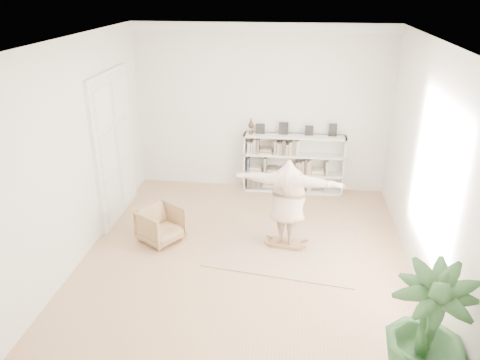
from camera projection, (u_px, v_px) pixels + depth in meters
The scene contains 9 objects.
floor at pixel (246, 255), 8.08m from camera, with size 6.00×6.00×0.00m, color #A27B54.
room_shell at pixel (262, 27), 9.38m from camera, with size 6.00×6.00×6.00m.
doors at pixel (114, 148), 9.01m from camera, with size 0.09×1.78×2.92m.
bookshelf at pixel (293, 164), 10.32m from camera, with size 2.20×0.35×1.64m.
armchair at pixel (160, 225), 8.42m from camera, with size 0.68×0.70×0.64m, color #A57F57.
rug at pixel (286, 246), 8.35m from camera, with size 2.50×2.00×0.02m, color tan.
rocker_board at pixel (286, 243), 8.32m from camera, with size 0.55×0.38×0.11m.
person at pixel (288, 200), 7.99m from camera, with size 1.92×0.52×1.56m, color #CDAF9A.
houseplant at pixel (427, 331), 5.19m from camera, with size 0.89×0.89×1.59m, color #274D26.
Camera 1 is at (0.73, -6.88, 4.38)m, focal length 35.00 mm.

